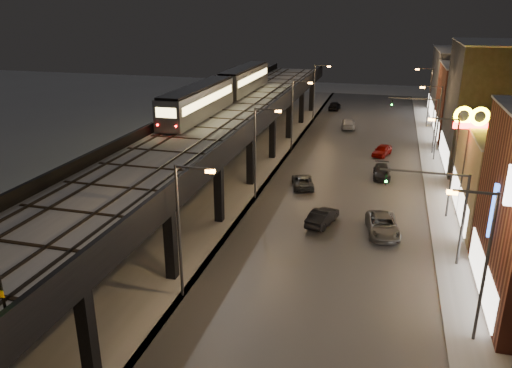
# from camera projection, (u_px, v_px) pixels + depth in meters

# --- Properties ---
(road_surface) EXTENTS (17.00, 120.00, 0.06)m
(road_surface) POSITION_uv_depth(u_px,v_px,m) (343.00, 192.00, 50.54)
(road_surface) COLOR #46474D
(road_surface) RESTS_ON ground
(sidewalk_right) EXTENTS (4.00, 120.00, 0.14)m
(sidewalk_right) POSITION_uv_depth(u_px,v_px,m) (448.00, 201.00, 48.07)
(sidewalk_right) COLOR #9FA1A8
(sidewalk_right) RESTS_ON ground
(under_viaduct_pavement) EXTENTS (11.00, 120.00, 0.06)m
(under_viaduct_pavement) POSITION_uv_depth(u_px,v_px,m) (218.00, 181.00, 53.86)
(under_viaduct_pavement) COLOR #9FA1A8
(under_viaduct_pavement) RESTS_ON ground
(elevated_viaduct) EXTENTS (9.00, 100.00, 6.30)m
(elevated_viaduct) POSITION_uv_depth(u_px,v_px,m) (205.00, 137.00, 49.10)
(elevated_viaduct) COLOR black
(elevated_viaduct) RESTS_ON ground
(viaduct_trackbed) EXTENTS (8.40, 100.00, 0.32)m
(viaduct_trackbed) POSITION_uv_depth(u_px,v_px,m) (206.00, 129.00, 48.96)
(viaduct_trackbed) COLOR #B2B7C1
(viaduct_trackbed) RESTS_ON elevated_viaduct
(viaduct_parapet_streetside) EXTENTS (0.30, 100.00, 1.10)m
(viaduct_parapet_streetside) POSITION_uv_depth(u_px,v_px,m) (248.00, 127.00, 47.75)
(viaduct_parapet_streetside) COLOR black
(viaduct_parapet_streetside) RESTS_ON elevated_viaduct
(viaduct_parapet_far) EXTENTS (0.30, 100.00, 1.10)m
(viaduct_parapet_far) POSITION_uv_depth(u_px,v_px,m) (165.00, 122.00, 49.89)
(viaduct_parapet_far) COLOR black
(viaduct_parapet_far) RESTS_ON elevated_viaduct
(building_d) EXTENTS (12.20, 13.20, 14.16)m
(building_d) POSITION_uv_depth(u_px,v_px,m) (507.00, 107.00, 55.91)
(building_d) COLOR #29292F
(building_d) RESTS_ON ground
(building_e) EXTENTS (12.20, 12.20, 10.16)m
(building_e) POSITION_uv_depth(u_px,v_px,m) (485.00, 103.00, 69.30)
(building_e) COLOR brown
(building_e) RESTS_ON ground
(building_f) EXTENTS (12.20, 16.20, 11.16)m
(building_f) POSITION_uv_depth(u_px,v_px,m) (472.00, 84.00, 81.84)
(building_f) COLOR #4A494D
(building_f) RESTS_ON ground
(streetlight_left_1) EXTENTS (2.57, 0.28, 9.00)m
(streetlight_left_1) POSITION_uv_depth(u_px,v_px,m) (183.00, 223.00, 30.75)
(streetlight_left_1) COLOR #38383A
(streetlight_left_1) RESTS_ON ground
(streetlight_right_1) EXTENTS (2.56, 0.28, 9.00)m
(streetlight_right_1) POSITION_uv_depth(u_px,v_px,m) (482.00, 258.00, 26.53)
(streetlight_right_1) COLOR #38383A
(streetlight_right_1) RESTS_ON ground
(streetlight_left_2) EXTENTS (2.57, 0.28, 9.00)m
(streetlight_left_2) POSITION_uv_depth(u_px,v_px,m) (258.00, 147.00, 47.09)
(streetlight_left_2) COLOR #38383A
(streetlight_left_2) RESTS_ON ground
(streetlight_right_2) EXTENTS (2.56, 0.28, 9.00)m
(streetlight_right_2) POSITION_uv_depth(u_px,v_px,m) (450.00, 161.00, 42.88)
(streetlight_right_2) COLOR #38383A
(streetlight_right_2) RESTS_ON ground
(streetlight_left_3) EXTENTS (2.57, 0.28, 9.00)m
(streetlight_left_3) POSITION_uv_depth(u_px,v_px,m) (294.00, 111.00, 63.44)
(streetlight_left_3) COLOR #38383A
(streetlight_left_3) RESTS_ON ground
(streetlight_right_3) EXTENTS (2.56, 0.28, 9.00)m
(streetlight_right_3) POSITION_uv_depth(u_px,v_px,m) (436.00, 118.00, 59.22)
(streetlight_right_3) COLOR #38383A
(streetlight_right_3) RESTS_ON ground
(streetlight_left_4) EXTENTS (2.57, 0.28, 9.00)m
(streetlight_left_4) POSITION_uv_depth(u_px,v_px,m) (316.00, 89.00, 79.78)
(streetlight_left_4) COLOR #38383A
(streetlight_left_4) RESTS_ON ground
(streetlight_right_4) EXTENTS (2.56, 0.28, 9.00)m
(streetlight_right_4) POSITION_uv_depth(u_px,v_px,m) (428.00, 93.00, 75.57)
(streetlight_right_4) COLOR #38383A
(streetlight_right_4) RESTS_ON ground
(traffic_light_rig_a) EXTENTS (6.10, 0.34, 7.00)m
(traffic_light_rig_a) POSITION_uv_depth(u_px,v_px,m) (447.00, 207.00, 35.17)
(traffic_light_rig_a) COLOR #38383A
(traffic_light_rig_a) RESTS_ON ground
(traffic_light_rig_b) EXTENTS (6.10, 0.34, 7.00)m
(traffic_light_rig_b) POSITION_uv_depth(u_px,v_px,m) (426.00, 118.00, 62.42)
(traffic_light_rig_b) COLOR #38383A
(traffic_light_rig_b) RESTS_ON ground
(subway_train) EXTENTS (2.74, 33.76, 3.27)m
(subway_train) POSITION_uv_depth(u_px,v_px,m) (224.00, 89.00, 61.07)
(subway_train) COLOR gray
(subway_train) RESTS_ON viaduct_trackbed
(car_near_white) EXTENTS (2.55, 4.53, 1.41)m
(car_near_white) POSITION_uv_depth(u_px,v_px,m) (322.00, 217.00, 42.86)
(car_near_white) COLOR black
(car_near_white) RESTS_ON ground
(car_mid_silver) EXTENTS (3.16, 4.89, 1.25)m
(car_mid_silver) POSITION_uv_depth(u_px,v_px,m) (303.00, 182.00, 51.77)
(car_mid_silver) COLOR #383C40
(car_mid_silver) RESTS_ON ground
(car_mid_dark) EXTENTS (2.44, 5.17, 1.46)m
(car_mid_dark) POSITION_uv_depth(u_px,v_px,m) (348.00, 124.00, 76.29)
(car_mid_dark) COLOR silver
(car_mid_dark) RESTS_ON ground
(car_far_white) EXTENTS (1.94, 4.45, 1.49)m
(car_far_white) POSITION_uv_depth(u_px,v_px,m) (335.00, 106.00, 89.79)
(car_far_white) COLOR black
(car_far_white) RESTS_ON ground
(car_onc_dark) EXTENTS (3.19, 5.60, 1.47)m
(car_onc_dark) POSITION_uv_depth(u_px,v_px,m) (383.00, 226.00, 41.13)
(car_onc_dark) COLOR slate
(car_onc_dark) RESTS_ON ground
(car_onc_white) EXTENTS (2.00, 4.53, 1.29)m
(car_onc_white) POSITION_uv_depth(u_px,v_px,m) (382.00, 172.00, 54.60)
(car_onc_white) COLOR black
(car_onc_white) RESTS_ON ground
(car_onc_red) EXTENTS (2.72, 4.27, 1.35)m
(car_onc_red) POSITION_uv_depth(u_px,v_px,m) (382.00, 151.00, 62.47)
(car_onc_red) COLOR #7D0905
(car_onc_red) RESTS_ON ground
(sign_mcdonalds) EXTENTS (2.96, 0.64, 9.93)m
(sign_mcdonalds) POSITION_uv_depth(u_px,v_px,m) (470.00, 129.00, 42.18)
(sign_mcdonalds) COLOR #38383A
(sign_mcdonalds) RESTS_ON ground
(sign_carwash) EXTENTS (1.52, 0.35, 7.90)m
(sign_carwash) POSITION_uv_depth(u_px,v_px,m) (503.00, 222.00, 30.18)
(sign_carwash) COLOR #38383A
(sign_carwash) RESTS_ON ground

